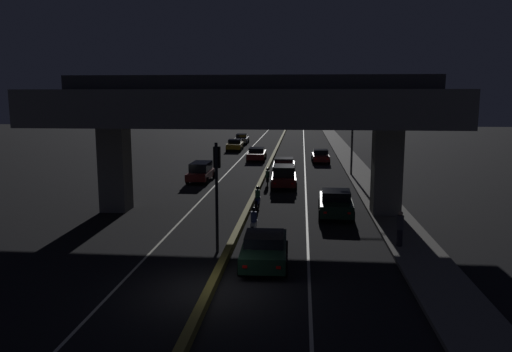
# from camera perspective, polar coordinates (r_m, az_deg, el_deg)

# --- Properties ---
(ground_plane) EXTENTS (200.00, 200.00, 0.00)m
(ground_plane) POSITION_cam_1_polar(r_m,az_deg,el_deg) (18.95, -5.09, -12.92)
(ground_plane) COLOR black
(lane_line_left_inner) EXTENTS (0.12, 126.00, 0.00)m
(lane_line_left_inner) POSITION_cam_1_polar(r_m,az_deg,el_deg) (53.18, -2.20, 1.53)
(lane_line_left_inner) COLOR beige
(lane_line_left_inner) RESTS_ON ground_plane
(lane_line_right_inner) EXTENTS (0.12, 126.00, 0.00)m
(lane_line_right_inner) POSITION_cam_1_polar(r_m,az_deg,el_deg) (52.75, 5.59, 1.43)
(lane_line_right_inner) COLOR beige
(lane_line_right_inner) RESTS_ON ground_plane
(median_divider) EXTENTS (0.31, 126.00, 0.35)m
(median_divider) POSITION_cam_1_polar(r_m,az_deg,el_deg) (52.82, 1.68, 1.66)
(median_divider) COLOR olive
(median_divider) RESTS_ON ground_plane
(sidewalk_right) EXTENTS (2.39, 126.00, 0.17)m
(sidewalk_right) POSITION_cam_1_polar(r_m,az_deg,el_deg) (46.11, 11.78, 0.25)
(sidewalk_right) COLOR slate
(sidewalk_right) RESTS_ON ground_plane
(elevated_overpass) EXTENTS (22.55, 11.75, 8.31)m
(elevated_overpass) POSITION_cam_1_polar(r_m,az_deg,el_deg) (29.81, -1.00, 7.59)
(elevated_overpass) COLOR gray
(elevated_overpass) RESTS_ON ground_plane
(traffic_light_left_of_median) EXTENTS (0.30, 0.49, 5.04)m
(traffic_light_left_of_median) POSITION_cam_1_polar(r_m,az_deg,el_deg) (22.56, -4.49, -0.22)
(traffic_light_left_of_median) COLOR black
(traffic_light_left_of_median) RESTS_ON ground_plane
(street_lamp) EXTENTS (2.55, 0.32, 7.70)m
(street_lamp) POSITION_cam_1_polar(r_m,az_deg,el_deg) (44.63, 10.50, 5.83)
(street_lamp) COLOR #2D2D30
(street_lamp) RESTS_ON ground_plane
(car_dark_green_lead) EXTENTS (2.08, 4.55, 1.36)m
(car_dark_green_lead) POSITION_cam_1_polar(r_m,az_deg,el_deg) (21.43, 0.97, -8.24)
(car_dark_green_lead) COLOR black
(car_dark_green_lead) RESTS_ON ground_plane
(car_dark_green_second) EXTENTS (2.16, 4.77, 1.55)m
(car_dark_green_second) POSITION_cam_1_polar(r_m,az_deg,el_deg) (30.11, 9.10, -3.04)
(car_dark_green_second) COLOR black
(car_dark_green_second) RESTS_ON ground_plane
(car_dark_red_third) EXTENTS (2.11, 4.09, 1.73)m
(car_dark_red_third) POSITION_cam_1_polar(r_m,az_deg,el_deg) (38.76, 3.20, -0.03)
(car_dark_red_third) COLOR #591414
(car_dark_red_third) RESTS_ON ground_plane
(car_black_fourth) EXTENTS (2.11, 4.43, 1.56)m
(car_black_fourth) POSITION_cam_1_polar(r_m,az_deg,el_deg) (44.93, 3.21, 1.12)
(car_black_fourth) COLOR black
(car_black_fourth) RESTS_ON ground_plane
(car_dark_red_fifth) EXTENTS (1.92, 4.08, 1.42)m
(car_dark_red_fifth) POSITION_cam_1_polar(r_m,az_deg,el_deg) (53.54, 7.39, 2.27)
(car_dark_red_fifth) COLOR #591414
(car_dark_red_fifth) RESTS_ON ground_plane
(car_dark_red_lead_oncoming) EXTENTS (1.87, 4.62, 1.60)m
(car_dark_red_lead_oncoming) POSITION_cam_1_polar(r_m,az_deg,el_deg) (41.91, -6.30, 0.53)
(car_dark_red_lead_oncoming) COLOR #591414
(car_dark_red_lead_oncoming) RESTS_ON ground_plane
(car_dark_red_second_oncoming) EXTENTS (2.09, 4.79, 1.37)m
(car_dark_red_second_oncoming) POSITION_cam_1_polar(r_m,az_deg,el_deg) (55.13, 0.08, 2.56)
(car_dark_red_second_oncoming) COLOR #591414
(car_dark_red_second_oncoming) RESTS_ON ground_plane
(car_taxi_yellow_third_oncoming) EXTENTS (2.09, 4.45, 1.44)m
(car_taxi_yellow_third_oncoming) POSITION_cam_1_polar(r_m,az_deg,el_deg) (64.94, -2.43, 3.59)
(car_taxi_yellow_third_oncoming) COLOR gold
(car_taxi_yellow_third_oncoming) RESTS_ON ground_plane
(car_silver_fourth_oncoming) EXTENTS (1.99, 4.60, 1.44)m
(car_silver_fourth_oncoming) POSITION_cam_1_polar(r_m,az_deg,el_deg) (73.82, -1.63, 4.28)
(car_silver_fourth_oncoming) COLOR gray
(car_silver_fourth_oncoming) RESTS_ON ground_plane
(motorcycle_white_filtering_near) EXTENTS (0.33, 1.84, 1.43)m
(motorcycle_white_filtering_near) POSITION_cam_1_polar(r_m,az_deg,el_deg) (25.90, -0.27, -5.36)
(motorcycle_white_filtering_near) COLOR black
(motorcycle_white_filtering_near) RESTS_ON ground_plane
(motorcycle_blue_filtering_mid) EXTENTS (0.34, 1.78, 1.43)m
(motorcycle_blue_filtering_mid) POSITION_cam_1_polar(r_m,az_deg,el_deg) (31.74, 0.18, -2.62)
(motorcycle_blue_filtering_mid) COLOR black
(motorcycle_blue_filtering_mid) RESTS_ON ground_plane
(motorcycle_black_filtering_far) EXTENTS (0.34, 1.90, 1.43)m
(motorcycle_black_filtering_far) POSITION_cam_1_polar(r_m,az_deg,el_deg) (39.59, 1.33, -0.25)
(motorcycle_black_filtering_far) COLOR black
(motorcycle_black_filtering_far) RESTS_ON ground_plane
(pedestrian_on_sidewalk) EXTENTS (0.32, 0.32, 1.67)m
(pedestrian_on_sidewalk) POSITION_cam_1_polar(r_m,az_deg,el_deg) (24.23, 16.13, -5.77)
(pedestrian_on_sidewalk) COLOR black
(pedestrian_on_sidewalk) RESTS_ON sidewalk_right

